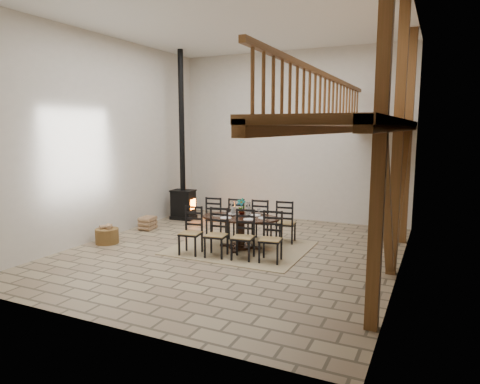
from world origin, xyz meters
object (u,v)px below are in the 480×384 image
at_px(log_stack, 148,223).
at_px(log_basket, 107,235).
at_px(dining_table, 241,232).
at_px(wood_stove, 183,183).

bearing_deg(log_stack, log_basket, -90.28).
distance_m(log_basket, log_stack, 1.57).
xyz_separation_m(dining_table, log_stack, (-3.09, 0.60, -0.20)).
bearing_deg(wood_stove, dining_table, -41.53).
relative_size(dining_table, wood_stove, 0.50).
xyz_separation_m(dining_table, log_basket, (-3.10, -0.97, -0.18)).
height_order(wood_stove, log_stack, wood_stove).
distance_m(dining_table, log_stack, 3.15).
bearing_deg(dining_table, log_stack, 161.26).
relative_size(wood_stove, log_stack, 9.97).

